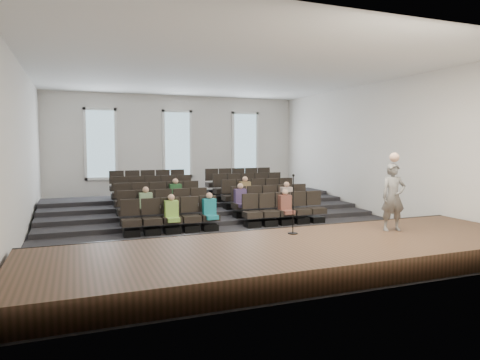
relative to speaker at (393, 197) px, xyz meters
name	(u,v)px	position (x,y,z in m)	size (l,w,h in m)	color
ground	(225,225)	(-2.88, 4.67, -1.36)	(14.00, 14.00, 0.00)	black
ceiling	(225,72)	(-2.88, 4.67, 3.65)	(12.00, 14.00, 0.02)	white
wall_back	(177,148)	(-2.88, 11.69, 1.14)	(12.00, 0.04, 5.00)	silver
wall_front	(357,155)	(-2.88, -2.35, 1.14)	(12.00, 0.04, 5.00)	silver
wall_left	(20,151)	(-8.90, 4.67, 1.14)	(0.04, 14.00, 5.00)	silver
wall_right	(375,149)	(3.14, 4.67, 1.14)	(0.04, 14.00, 5.00)	silver
stage	(301,255)	(-2.88, -0.43, -1.11)	(11.80, 3.60, 0.50)	#4D3121
stage_lip	(267,238)	(-2.88, 1.34, -1.11)	(11.80, 0.06, 0.52)	black
risers	(199,206)	(-2.88, 7.84, -1.16)	(11.80, 4.80, 0.60)	black
seating_rows	(211,199)	(-2.88, 6.21, -0.68)	(6.80, 4.70, 1.67)	black
windows	(177,144)	(-2.88, 11.62, 1.34)	(8.44, 0.10, 3.24)	white
audience	(222,200)	(-2.88, 4.99, -0.55)	(5.45, 2.64, 1.10)	#83B649
speaker	(393,197)	(0.00, 0.00, 0.00)	(0.63, 0.41, 1.72)	#605E5B
mic_stand	(293,216)	(-2.55, 0.58, -0.42)	(0.25, 0.25, 1.48)	black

